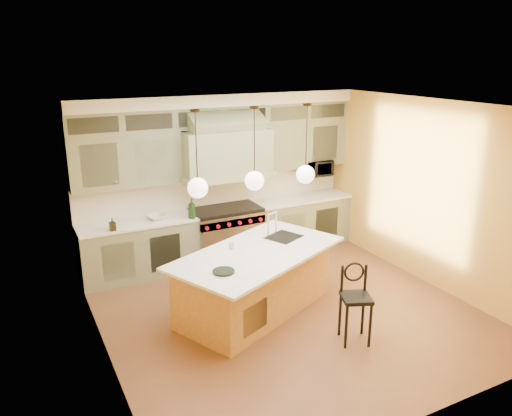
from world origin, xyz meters
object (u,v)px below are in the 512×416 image
counter_stool (355,299)px  microwave (317,168)px  range (226,234)px  kitchen_island (255,280)px

counter_stool → microwave: (1.57, 3.27, 0.87)m
range → kitchen_island: (-0.39, -1.89, -0.01)m
kitchen_island → microwave: (2.34, 2.00, 0.98)m
counter_stool → microwave: size_ratio=1.90×
range → microwave: bearing=3.1°
kitchen_island → counter_stool: size_ratio=2.73×
kitchen_island → range: bearing=54.2°
range → kitchen_island: kitchen_island is taller
microwave → counter_stool: bearing=-115.6°
counter_stool → microwave: bearing=86.1°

